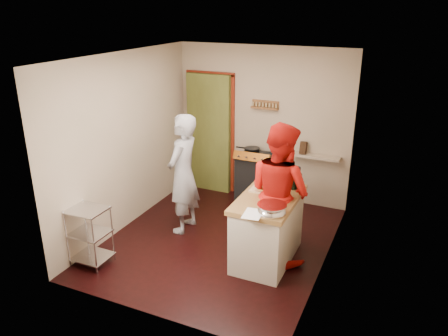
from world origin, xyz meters
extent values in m
plane|color=black|center=(0.00, 0.00, 0.00)|extent=(3.50, 3.50, 0.00)
cube|color=tan|center=(0.00, 1.75, 1.30)|extent=(3.00, 0.04, 2.60)
cube|color=#565B23|center=(-0.95, 1.80, 1.05)|extent=(0.80, 0.40, 2.10)
cube|color=maroon|center=(-1.37, 1.73, 1.05)|extent=(0.06, 0.06, 2.10)
cube|color=maroon|center=(-0.53, 1.73, 1.05)|extent=(0.06, 0.06, 2.10)
cube|color=maroon|center=(-0.95, 1.73, 2.10)|extent=(0.90, 0.06, 0.06)
cube|color=brown|center=(0.05, 1.70, 1.60)|extent=(0.46, 0.09, 0.03)
cube|color=brown|center=(0.05, 1.74, 1.66)|extent=(0.46, 0.02, 0.12)
cube|color=olive|center=(0.05, 1.70, 1.66)|extent=(0.42, 0.04, 0.07)
cube|color=tan|center=(0.95, 1.65, 0.90)|extent=(0.80, 0.18, 0.04)
cube|color=black|center=(0.75, 1.65, 1.02)|extent=(0.10, 0.14, 0.22)
cube|color=tan|center=(-1.50, 0.00, 1.30)|extent=(0.04, 3.50, 2.60)
cube|color=tan|center=(1.50, 0.00, 1.30)|extent=(0.04, 3.50, 2.60)
cube|color=white|center=(0.00, 0.00, 2.61)|extent=(3.00, 3.50, 0.02)
cube|color=black|center=(0.05, 1.43, 0.40)|extent=(0.60, 0.55, 0.80)
cube|color=black|center=(0.05, 1.43, 0.83)|extent=(0.60, 0.55, 0.06)
cube|color=#904C14|center=(0.05, 1.15, 0.92)|extent=(0.60, 0.15, 0.17)
cylinder|color=black|center=(-0.10, 1.56, 0.91)|extent=(0.26, 0.26, 0.05)
cylinder|color=silver|center=(-1.50, -1.38, 0.40)|extent=(0.02, 0.02, 0.80)
cylinder|color=silver|center=(-1.06, -1.38, 0.40)|extent=(0.02, 0.02, 0.80)
cylinder|color=silver|center=(-1.50, -1.02, 0.40)|extent=(0.02, 0.02, 0.80)
cylinder|color=silver|center=(-1.06, -1.02, 0.40)|extent=(0.02, 0.02, 0.80)
cube|color=silver|center=(-1.28, -1.20, 0.10)|extent=(0.48, 0.40, 0.02)
cube|color=silver|center=(-1.28, -1.20, 0.45)|extent=(0.48, 0.40, 0.02)
cube|color=silver|center=(-1.28, -1.20, 0.78)|extent=(0.48, 0.40, 0.02)
cube|color=#B6AD9A|center=(0.78, -0.16, 0.42)|extent=(0.65, 1.14, 0.84)
cube|color=olive|center=(0.78, -0.16, 0.87)|extent=(0.71, 1.20, 0.06)
cube|color=#E0BC88|center=(0.69, 0.08, 0.92)|extent=(0.40, 0.40, 0.02)
cylinder|color=gold|center=(0.69, 0.08, 0.94)|extent=(0.32, 0.32, 0.02)
ellipsoid|color=silver|center=(0.95, -0.57, 0.96)|extent=(0.35, 0.35, 0.11)
cylinder|color=white|center=(0.85, 0.26, 1.04)|extent=(0.12, 0.12, 0.28)
cylinder|color=silver|center=(0.88, -0.07, 0.99)|extent=(0.06, 0.06, 0.17)
cube|color=white|center=(0.76, -0.69, 0.91)|extent=(0.24, 0.32, 0.00)
cylinder|color=black|center=(1.04, 0.26, 1.06)|extent=(0.08, 0.08, 0.31)
cylinder|color=black|center=(1.05, 0.24, 1.06)|extent=(0.08, 0.08, 0.31)
cylinder|color=black|center=(0.98, 0.22, 1.06)|extent=(0.08, 0.08, 0.31)
imported|color=#ADADB1|center=(-0.62, 0.12, 0.89)|extent=(0.43, 0.65, 1.78)
imported|color=#B0110B|center=(0.87, -0.01, 0.93)|extent=(1.13, 1.05, 1.85)
camera|label=1|loc=(2.32, -5.01, 3.22)|focal=35.00mm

